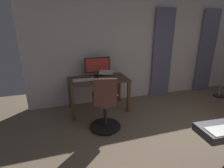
{
  "coord_description": "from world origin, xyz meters",
  "views": [
    {
      "loc": [
        2.13,
        0.7,
        1.83
      ],
      "look_at": [
        1.18,
        -2.24,
        0.78
      ],
      "focal_mm": 28.84,
      "sensor_mm": 36.0,
      "label": 1
    }
  ],
  "objects_px": {
    "laptop": "(106,77)",
    "office_chair": "(105,106)",
    "desk": "(98,83)",
    "computer_monitor": "(98,66)",
    "computer_keyboard": "(83,80)"
  },
  "relations": [
    {
      "from": "desk",
      "to": "computer_keyboard",
      "type": "height_order",
      "value": "computer_keyboard"
    },
    {
      "from": "computer_keyboard",
      "to": "laptop",
      "type": "distance_m",
      "value": 0.46
    },
    {
      "from": "desk",
      "to": "office_chair",
      "type": "relative_size",
      "value": 1.23
    },
    {
      "from": "laptop",
      "to": "desk",
      "type": "bearing_deg",
      "value": -13.15
    },
    {
      "from": "office_chair",
      "to": "computer_monitor",
      "type": "distance_m",
      "value": 1.15
    },
    {
      "from": "desk",
      "to": "computer_monitor",
      "type": "relative_size",
      "value": 2.21
    },
    {
      "from": "computer_monitor",
      "to": "laptop",
      "type": "relative_size",
      "value": 1.3
    },
    {
      "from": "desk",
      "to": "computer_monitor",
      "type": "distance_m",
      "value": 0.4
    },
    {
      "from": "laptop",
      "to": "office_chair",
      "type": "bearing_deg",
      "value": 95.85
    },
    {
      "from": "desk",
      "to": "computer_monitor",
      "type": "xyz_separation_m",
      "value": [
        -0.04,
        -0.22,
        0.33
      ]
    },
    {
      "from": "desk",
      "to": "office_chair",
      "type": "height_order",
      "value": "office_chair"
    },
    {
      "from": "office_chair",
      "to": "computer_keyboard",
      "type": "xyz_separation_m",
      "value": [
        0.24,
        -0.77,
        0.27
      ]
    },
    {
      "from": "desk",
      "to": "laptop",
      "type": "height_order",
      "value": "laptop"
    },
    {
      "from": "desk",
      "to": "office_chair",
      "type": "bearing_deg",
      "value": 84.27
    },
    {
      "from": "laptop",
      "to": "computer_keyboard",
      "type": "bearing_deg",
      "value": 15.87
    }
  ]
}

